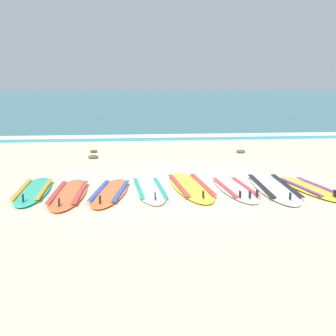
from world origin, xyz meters
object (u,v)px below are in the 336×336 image
at_px(surfboard_4, 190,186).
at_px(surfboard_7, 309,188).
at_px(surfboard_3, 149,189).
at_px(surfboard_1, 69,194).
at_px(surfboard_6, 273,187).
at_px(surfboard_2, 110,192).
at_px(surfboard_5, 235,189).
at_px(surfboard_0, 33,191).

height_order(surfboard_4, surfboard_7, same).
bearing_deg(surfboard_3, surfboard_1, -172.90).
bearing_deg(surfboard_6, surfboard_2, -178.19).
xyz_separation_m(surfboard_1, surfboard_5, (2.82, 0.07, 0.00)).
distance_m(surfboard_0, surfboard_5, 3.44).
height_order(surfboard_1, surfboard_7, same).
distance_m(surfboard_5, surfboard_7, 1.29).
distance_m(surfboard_2, surfboard_3, 0.68).
height_order(surfboard_2, surfboard_7, same).
bearing_deg(surfboard_4, surfboard_2, -168.40).
distance_m(surfboard_0, surfboard_3, 1.97).
relative_size(surfboard_2, surfboard_4, 0.87).
relative_size(surfboard_0, surfboard_1, 0.96).
height_order(surfboard_0, surfboard_2, same).
relative_size(surfboard_6, surfboard_7, 1.28).
xyz_separation_m(surfboard_4, surfboard_5, (0.74, -0.25, 0.00)).
height_order(surfboard_3, surfboard_5, same).
bearing_deg(surfboard_5, surfboard_1, -178.49).
relative_size(surfboard_1, surfboard_7, 1.11).
bearing_deg(surfboard_5, surfboard_3, 176.38).
xyz_separation_m(surfboard_3, surfboard_5, (1.47, -0.09, 0.00)).
bearing_deg(surfboard_2, surfboard_4, 11.60).
bearing_deg(surfboard_0, surfboard_4, 1.14).
relative_size(surfboard_2, surfboard_6, 0.84).
relative_size(surfboard_1, surfboard_3, 1.05).
bearing_deg(surfboard_4, surfboard_7, -9.49).
bearing_deg(surfboard_5, surfboard_7, -4.15).
height_order(surfboard_5, surfboard_7, same).
distance_m(surfboard_1, surfboard_3, 1.35).
bearing_deg(surfboard_4, surfboard_3, -168.25).
relative_size(surfboard_2, surfboard_7, 1.07).
distance_m(surfboard_2, surfboard_5, 2.14).
bearing_deg(surfboard_1, surfboard_3, 7.10).
bearing_deg(surfboard_0, surfboard_3, -2.87).
relative_size(surfboard_1, surfboard_2, 1.04).
bearing_deg(surfboard_3, surfboard_0, 177.13).
xyz_separation_m(surfboard_1, surfboard_6, (3.52, 0.12, -0.00)).
xyz_separation_m(surfboard_1, surfboard_3, (1.34, 0.17, 0.00)).
bearing_deg(surfboard_1, surfboard_7, -0.27).
xyz_separation_m(surfboard_2, surfboard_4, (1.40, 0.29, -0.00)).
bearing_deg(surfboard_6, surfboard_3, 178.81).
bearing_deg(surfboard_1, surfboard_5, 1.51).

